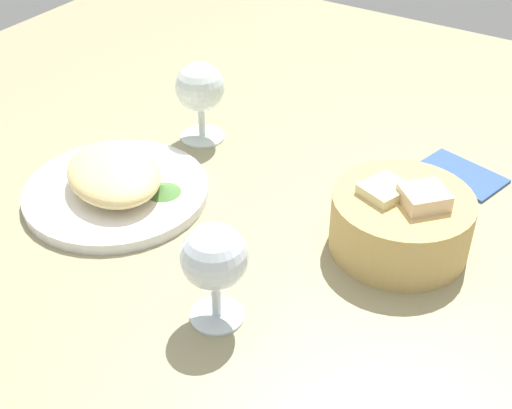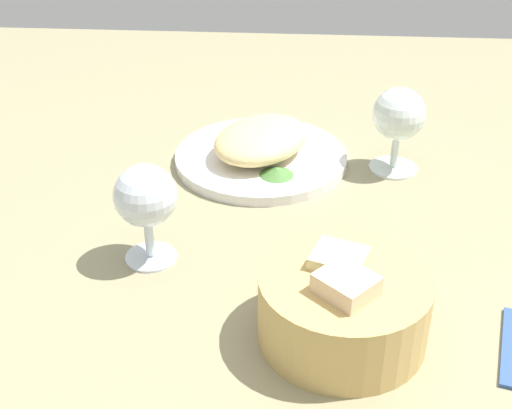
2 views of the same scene
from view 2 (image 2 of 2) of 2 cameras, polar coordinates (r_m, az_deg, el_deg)
ground_plane at (r=86.45cm, az=4.99°, el=-1.76°), size 140.00×140.00×2.00cm
plate at (r=97.77cm, az=0.40°, el=3.76°), size 23.58×23.58×1.40cm
omelette at (r=96.47cm, az=0.41°, el=5.26°), size 18.79×17.39×4.31cm
lettuce_garnish at (r=91.92cm, az=1.67°, el=2.70°), size 4.50×4.50×1.12cm
bread_basket at (r=67.24cm, az=7.02°, el=-8.03°), size 16.05×16.05×8.88cm
wine_glass_near at (r=75.75cm, az=-8.86°, el=0.38°), size 6.80×6.80×11.51cm
wine_glass_far at (r=94.99cm, az=11.39°, el=6.82°), size 6.97×6.97×11.61cm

